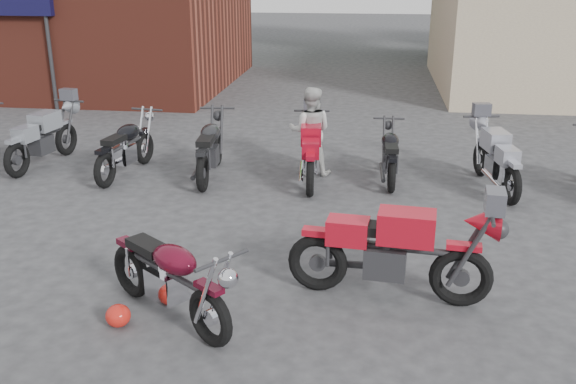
% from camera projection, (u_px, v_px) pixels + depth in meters
% --- Properties ---
extents(ground, '(90.00, 90.00, 0.00)m').
position_uv_depth(ground, '(217.00, 329.00, 6.80)').
color(ground, '#313133').
extents(brick_building, '(12.00, 8.00, 4.00)m').
position_uv_depth(brick_building, '(42.00, 18.00, 20.30)').
color(brick_building, maroon).
rests_on(brick_building, ground).
extents(vintage_motorcycle, '(1.99, 1.73, 1.16)m').
position_uv_depth(vintage_motorcycle, '(169.00, 272.00, 6.77)').
color(vintage_motorcycle, '#520A1B').
rests_on(vintage_motorcycle, ground).
extents(sportbike, '(2.30, 0.95, 1.30)m').
position_uv_depth(sportbike, '(393.00, 247.00, 7.20)').
color(sportbike, red).
rests_on(sportbike, ground).
extents(helmet, '(0.28, 0.28, 0.25)m').
position_uv_depth(helmet, '(118.00, 316.00, 6.81)').
color(helmet, red).
rests_on(helmet, ground).
extents(person_light, '(0.78, 0.61, 1.60)m').
position_uv_depth(person_light, '(310.00, 131.00, 11.52)').
color(person_light, beige).
rests_on(person_light, ground).
extents(row_bike_1, '(0.98, 2.14, 1.20)m').
position_uv_depth(row_bike_1, '(43.00, 135.00, 12.09)').
color(row_bike_1, gray).
rests_on(row_bike_1, ground).
extents(row_bike_2, '(0.91, 2.06, 1.15)m').
position_uv_depth(row_bike_2, '(126.00, 144.00, 11.55)').
color(row_bike_2, black).
rests_on(row_bike_2, ground).
extents(row_bike_3, '(0.84, 2.12, 1.20)m').
position_uv_depth(row_bike_3, '(210.00, 145.00, 11.41)').
color(row_bike_3, black).
rests_on(row_bike_3, ground).
extents(row_bike_4, '(0.86, 2.12, 1.20)m').
position_uv_depth(row_bike_4, '(311.00, 148.00, 11.19)').
color(row_bike_4, '#B60F25').
rests_on(row_bike_4, ground).
extents(row_bike_5, '(0.66, 1.83, 1.05)m').
position_uv_depth(row_bike_5, '(390.00, 151.00, 11.28)').
color(row_bike_5, black).
rests_on(row_bike_5, ground).
extents(row_bike_6, '(1.02, 2.13, 1.19)m').
position_uv_depth(row_bike_6, '(496.00, 155.00, 10.81)').
color(row_bike_6, '#9799A5').
rests_on(row_bike_6, ground).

